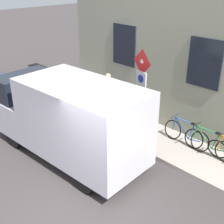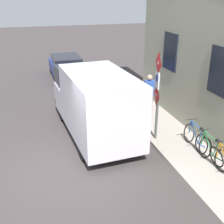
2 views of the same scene
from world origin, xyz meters
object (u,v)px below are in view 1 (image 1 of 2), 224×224
Objects in this scene: bicycle_green at (209,144)px; bicycle_blue at (186,134)px; delivery_van at (68,117)px; pedestrian at (108,93)px; sign_post_stacked at (141,88)px.

bicycle_green and bicycle_blue have the same top height.
pedestrian is (2.61, 1.03, -0.26)m from delivery_van.
bicycle_green is at bearing -61.74° from sign_post_stacked.
pedestrian is (0.71, 2.21, -1.00)m from sign_post_stacked.
sign_post_stacked reaches higher than pedestrian.
bicycle_blue is at bearing -161.97° from pedestrian.
sign_post_stacked is 0.55× the size of delivery_van.
sign_post_stacked is at bearing 45.57° from bicycle_blue.
pedestrian is at bearing 3.64° from bicycle_green.
delivery_van is 3.18× the size of bicycle_blue.
delivery_van is at bearing 124.04° from pedestrian.
sign_post_stacked is 2.68m from bicycle_green.
bicycle_green is 0.82m from bicycle_blue.
pedestrian is (-0.32, 4.12, 0.56)m from bicycle_green.
bicycle_green is at bearing -177.78° from bicycle_blue.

